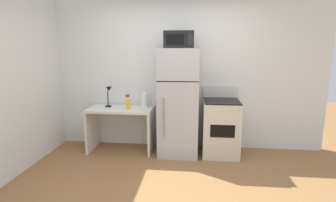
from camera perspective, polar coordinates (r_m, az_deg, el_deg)
ground_plane at (r=3.34m, az=0.19°, el=-19.99°), size 12.00×12.00×0.00m
wall_back_white at (r=4.56m, az=2.33°, el=5.93°), size 5.00×0.10×2.60m
desk at (r=4.53m, az=-10.31°, el=-4.39°), size 1.09×0.57×0.75m
desk_lamp at (r=4.54m, az=-12.97°, el=1.67°), size 0.14×0.12×0.35m
paper_towel_roll at (r=4.47m, az=-5.22°, el=0.20°), size 0.11×0.11×0.24m
spray_bottle at (r=4.35m, az=-8.84°, el=-0.50°), size 0.06×0.06×0.25m
refrigerator at (r=4.24m, az=2.37°, el=-0.32°), size 0.65×0.66×1.75m
microwave at (r=4.13m, az=2.47°, el=13.38°), size 0.46×0.35×0.26m
oven_range at (r=4.38m, az=11.52°, el=-5.68°), size 0.58×0.61×1.10m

